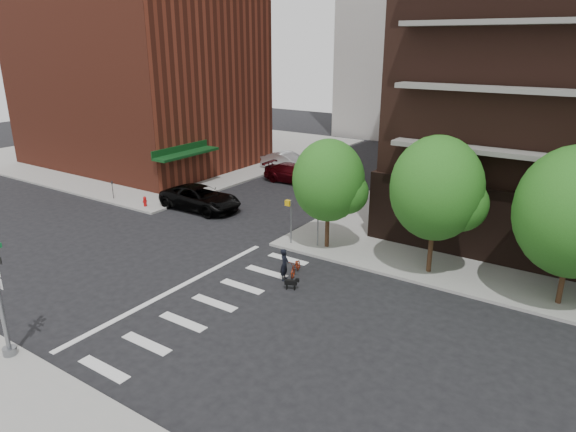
% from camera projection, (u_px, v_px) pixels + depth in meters
% --- Properties ---
extents(ground, '(120.00, 120.00, 0.00)m').
position_uv_depth(ground, '(168.00, 286.00, 24.95)').
color(ground, black).
rests_on(ground, ground).
extents(sidewalk_nw, '(31.00, 33.00, 0.15)m').
position_uv_depth(sidewalk_nw, '(170.00, 149.00, 56.32)').
color(sidewalk_nw, gray).
rests_on(sidewalk_nw, ground).
extents(crosswalk, '(3.85, 13.00, 0.01)m').
position_uv_depth(crosswalk, '(202.00, 298.00, 23.78)').
color(crosswalk, silver).
rests_on(crosswalk, ground).
extents(midrise_nw, '(21.40, 15.50, 20.00)m').
position_uv_depth(midrise_nw, '(137.00, 54.00, 47.43)').
color(midrise_nw, maroon).
rests_on(midrise_nw, sidewalk_nw).
extents(tree_a, '(4.00, 4.00, 5.90)m').
position_uv_depth(tree_a, '(328.00, 181.00, 28.19)').
color(tree_a, '#301E11').
rests_on(tree_a, sidewalk_ne).
extents(tree_b, '(4.50, 4.50, 6.65)m').
position_uv_depth(tree_b, '(436.00, 188.00, 24.86)').
color(tree_b, '#301E11').
rests_on(tree_b, sidewalk_ne).
extents(tree_c, '(5.00, 5.00, 6.80)m').
position_uv_depth(tree_c, '(575.00, 212.00, 21.72)').
color(tree_c, '#301E11').
rests_on(tree_c, sidewalk_ne).
extents(pedestrian_signal, '(2.18, 0.67, 2.60)m').
position_uv_depth(pedestrian_signal, '(297.00, 216.00, 29.34)').
color(pedestrian_signal, slate).
rests_on(pedestrian_signal, sidewalk_ne).
extents(fire_hydrant, '(0.24, 0.24, 0.73)m').
position_uv_depth(fire_hydrant, '(145.00, 201.00, 36.44)').
color(fire_hydrant, '#A50C0C').
rests_on(fire_hydrant, sidewalk_nw).
extents(parking_meter, '(0.10, 0.08, 1.32)m').
position_uv_depth(parking_meter, '(112.00, 188.00, 38.16)').
color(parking_meter, black).
rests_on(parking_meter, sidewalk_nw).
extents(parked_car_black, '(2.86, 6.08, 1.68)m').
position_uv_depth(parked_car_black, '(201.00, 198.00, 36.09)').
color(parked_car_black, black).
rests_on(parked_car_black, ground).
extents(parked_car_maroon, '(2.35, 5.51, 1.58)m').
position_uv_depth(parked_car_maroon, '(295.00, 174.00, 42.98)').
color(parked_car_maroon, '#3A060A').
rests_on(parked_car_maroon, ground).
extents(parked_car_silver, '(2.10, 5.29, 1.71)m').
position_uv_depth(parked_car_silver, '(288.00, 162.00, 46.75)').
color(parked_car_silver, silver).
rests_on(parked_car_silver, ground).
extents(scooter, '(1.01, 1.66, 0.82)m').
position_uv_depth(scooter, '(296.00, 267.00, 26.14)').
color(scooter, maroon).
rests_on(scooter, ground).
extents(dog_walker, '(0.69, 0.56, 1.65)m').
position_uv_depth(dog_walker, '(284.00, 265.00, 25.39)').
color(dog_walker, black).
rests_on(dog_walker, ground).
extents(dog, '(0.71, 0.44, 0.60)m').
position_uv_depth(dog, '(292.00, 282.00, 24.53)').
color(dog, black).
rests_on(dog, ground).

